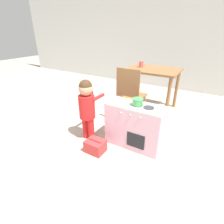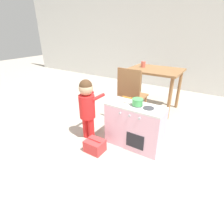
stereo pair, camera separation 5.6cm
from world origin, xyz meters
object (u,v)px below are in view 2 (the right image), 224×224
at_px(play_kitchen, 135,126).
at_px(toy_pot, 137,101).
at_px(cup_on_table, 143,64).
at_px(toy_basket, 95,146).
at_px(dining_chair_near, 131,95).
at_px(child_figure, 87,104).
at_px(dining_table, 155,76).

bearing_deg(play_kitchen, toy_pot, 2.01).
relative_size(play_kitchen, cup_on_table, 6.86).
height_order(toy_basket, dining_chair_near, dining_chair_near).
xyz_separation_m(play_kitchen, child_figure, (-0.60, -0.19, 0.24)).
xyz_separation_m(child_figure, cup_on_table, (0.12, 1.47, 0.28)).
height_order(toy_pot, dining_chair_near, dining_chair_near).
bearing_deg(dining_chair_near, dining_table, 82.75).
height_order(play_kitchen, toy_basket, play_kitchen).
height_order(toy_pot, toy_basket, toy_pot).
bearing_deg(child_figure, cup_on_table, 85.52).
bearing_deg(child_figure, toy_basket, -37.56).
distance_m(child_figure, dining_chair_near, 0.78).
relative_size(dining_table, dining_chair_near, 1.02).
bearing_deg(dining_chair_near, toy_pot, -57.23).
distance_m(play_kitchen, dining_chair_near, 0.66).
height_order(play_kitchen, dining_table, dining_table).
height_order(toy_pot, dining_table, dining_table).
xyz_separation_m(play_kitchen, dining_chair_near, (-0.33, 0.54, 0.19)).
xyz_separation_m(toy_pot, child_figure, (-0.62, -0.19, -0.10)).
relative_size(child_figure, cup_on_table, 8.07).
distance_m(toy_basket, dining_chair_near, 1.01).
height_order(dining_table, cup_on_table, cup_on_table).
distance_m(toy_pot, dining_table, 1.28).
bearing_deg(toy_pot, dining_table, 101.47).
bearing_deg(toy_basket, cup_on_table, 94.87).
xyz_separation_m(toy_basket, dining_chair_near, (0.01, 0.93, 0.40)).
relative_size(toy_pot, dining_table, 0.29).
bearing_deg(child_figure, dining_table, 75.90).
height_order(toy_pot, cup_on_table, cup_on_table).
bearing_deg(toy_pot, child_figure, -162.60).
xyz_separation_m(toy_basket, cup_on_table, (-0.14, 1.67, 0.73)).
bearing_deg(toy_pot, toy_basket, -132.47).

